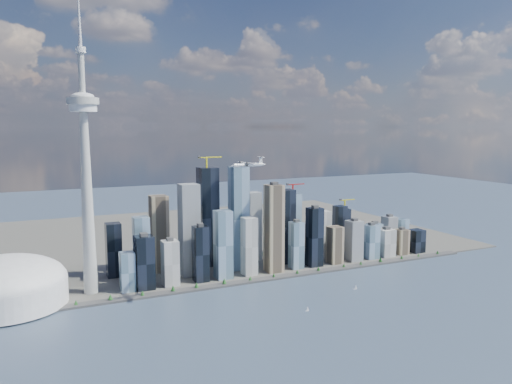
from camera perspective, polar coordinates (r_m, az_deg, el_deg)
name	(u,v)px	position (r m, az deg, el deg)	size (l,w,h in m)	color
ground	(317,327)	(809.82, 6.98, -15.07)	(4000.00, 4000.00, 0.00)	#2F3C53
seawall	(251,281)	(1016.71, -0.58, -10.15)	(1100.00, 22.00, 4.00)	#383838
land	(185,237)	(1425.28, -8.09, -5.10)	(1400.00, 900.00, 3.00)	#4C4C47
shoreline_trees	(251,278)	(1014.68, -0.59, -9.78)	(960.53, 7.20, 8.80)	#3F2D1E
skyscraper_cluster	(259,234)	(1098.12, 0.38, -4.84)	(736.00, 142.00, 244.69)	black
needle_tower	(86,168)	(951.25, -18.89, 2.61)	(56.00, 56.00, 550.50)	#AFB0AA
dome_stadium	(6,285)	(972.34, -26.66, -9.48)	(200.00, 200.00, 86.00)	silver
airplane	(248,164)	(842.21, -0.89, 3.17)	(66.86, 59.25, 16.29)	silver
sailboat_west	(307,309)	(870.76, 5.90, -13.20)	(6.43, 2.27, 8.89)	white
sailboat_east	(356,288)	(992.60, 11.31, -10.66)	(7.27, 3.95, 10.20)	white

